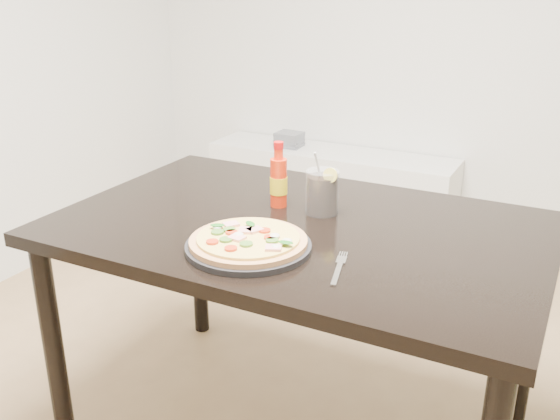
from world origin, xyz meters
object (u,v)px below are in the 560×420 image
at_px(pizza, 248,240).
at_px(media_console, 330,193).
at_px(dining_table, 299,249).
at_px(fork, 339,267).
at_px(hot_sauce_bottle, 279,181).
at_px(plate, 248,247).
at_px(cola_cup, 322,193).

xyz_separation_m(pizza, media_console, (-0.53, 1.83, -0.53)).
height_order(dining_table, media_console, dining_table).
relative_size(dining_table, fork, 7.51).
relative_size(pizza, fork, 1.66).
bearing_deg(hot_sauce_bottle, dining_table, -39.81).
bearing_deg(fork, hot_sauce_bottle, 121.94).
bearing_deg(hot_sauce_bottle, pizza, -76.12).
bearing_deg(media_console, plate, -73.76).
bearing_deg(media_console, cola_cup, -68.27).
relative_size(plate, media_console, 0.24).
xyz_separation_m(pizza, hot_sauce_bottle, (-0.08, 0.33, 0.05)).
xyz_separation_m(dining_table, fork, (0.22, -0.22, 0.09)).
bearing_deg(hot_sauce_bottle, media_console, 106.75).
bearing_deg(media_console, dining_table, -70.40).
bearing_deg(fork, cola_cup, 105.95).
distance_m(pizza, cola_cup, 0.34).
height_order(cola_cup, fork, cola_cup).
relative_size(dining_table, plate, 4.22).
height_order(fork, media_console, fork).
distance_m(plate, cola_cup, 0.35).
height_order(plate, hot_sauce_bottle, hot_sauce_bottle).
bearing_deg(hot_sauce_bottle, cola_cup, 3.27).
relative_size(plate, pizza, 1.07).
relative_size(cola_cup, media_console, 0.14).
bearing_deg(hot_sauce_bottle, fork, -43.81).
bearing_deg(fork, dining_table, 119.98).
bearing_deg(pizza, plate, 114.09).
height_order(dining_table, plate, plate).
xyz_separation_m(plate, cola_cup, (0.06, 0.34, 0.05)).
bearing_deg(dining_table, plate, -99.06).
height_order(dining_table, hot_sauce_bottle, hot_sauce_bottle).
relative_size(plate, fork, 1.78).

